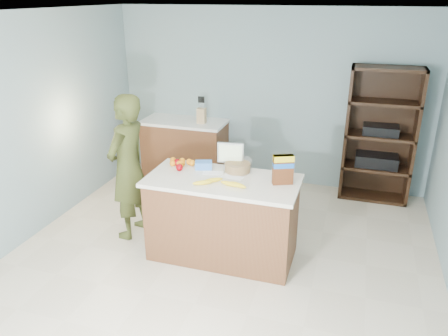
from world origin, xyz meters
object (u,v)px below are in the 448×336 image
(shelving_unit, at_px, (379,137))
(cereal_box, at_px, (283,167))
(counter_peninsula, at_px, (223,221))
(person, at_px, (128,167))
(tv, at_px, (231,154))

(shelving_unit, relative_size, cereal_box, 5.99)
(cereal_box, bearing_deg, shelving_unit, 64.50)
(counter_peninsula, distance_m, shelving_unit, 2.61)
(cereal_box, bearing_deg, person, 177.70)
(shelving_unit, distance_m, person, 3.32)
(shelving_unit, height_order, cereal_box, shelving_unit)
(person, xyz_separation_m, cereal_box, (1.76, -0.07, 0.24))
(person, bearing_deg, cereal_box, 93.68)
(shelving_unit, relative_size, tv, 6.38)
(shelving_unit, distance_m, cereal_box, 2.21)
(tv, bearing_deg, shelving_unit, 47.95)
(person, distance_m, tv, 1.18)
(cereal_box, bearing_deg, counter_peninsula, -174.22)
(counter_peninsula, xyz_separation_m, tv, (-0.01, 0.32, 0.64))
(person, distance_m, cereal_box, 1.77)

